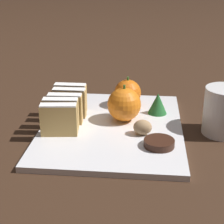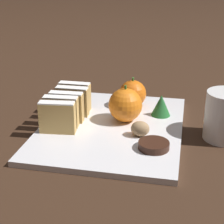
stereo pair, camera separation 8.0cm
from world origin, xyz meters
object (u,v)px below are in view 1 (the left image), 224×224
object	(u,v)px
orange_near	(128,93)
orange_far	(124,104)
chocolate_cookie	(159,143)
walnut	(143,127)

from	to	relation	value
orange_near	orange_far	distance (m)	0.09
orange_far	chocolate_cookie	distance (m)	0.14
orange_near	walnut	size ratio (longest dim) A/B	1.92
orange_near	orange_far	world-z (taller)	orange_far
orange_far	chocolate_cookie	size ratio (longest dim) A/B	1.38
orange_far	walnut	bearing A→B (deg)	-58.02
orange_near	chocolate_cookie	distance (m)	0.22
orange_near	orange_far	xyz separation A→B (m)	(-0.00, -0.09, 0.00)
walnut	orange_far	bearing A→B (deg)	121.98
chocolate_cookie	walnut	bearing A→B (deg)	123.51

